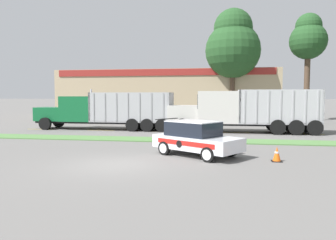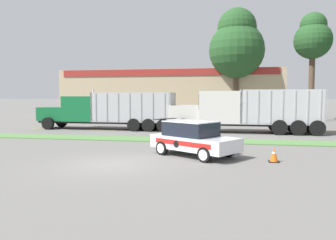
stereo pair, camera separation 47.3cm
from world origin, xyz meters
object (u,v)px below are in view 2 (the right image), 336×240
Objects in this scene: dump_truck_lead at (96,112)px; rally_car at (193,138)px; dump_truck_mid at (232,111)px; traffic_cone at (274,155)px.

dump_truck_lead is 14.56m from rally_car.
dump_truck_lead is 1.03× the size of dump_truck_mid.
traffic_cone is at bearing -13.57° from rally_car.
rally_car is at bearing 166.43° from traffic_cone.
rally_car is at bearing -48.79° from dump_truck_lead.
rally_car is at bearing -100.00° from dump_truck_mid.
dump_truck_mid is 10.68m from rally_car.
dump_truck_mid is at bearing 80.00° from rally_car.
traffic_cone is (13.17, -11.81, -1.14)m from dump_truck_lead.
rally_car is (-1.85, -10.49, -0.80)m from dump_truck_mid.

